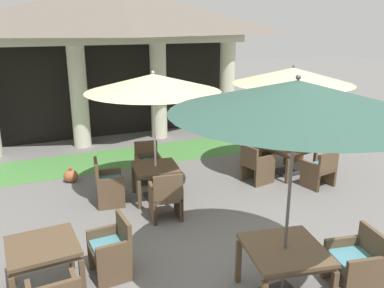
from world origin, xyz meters
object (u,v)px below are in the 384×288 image
object	(u,v)px
patio_table_near_foreground	(287,149)
patio_chair_far_back_east	(112,249)
patio_chair_mid_right_south	(166,198)
terracotta_urn	(71,176)
patio_umbrella_mid_right	(153,84)
patio_chair_near_foreground_north	(259,147)
patio_chair_near_foreground_west	(256,165)
patio_umbrella_near_foreground	(293,76)
patio_table_far_back	(43,251)
patio_chair_mid_left_east	(356,262)
patio_table_mid_left	(285,254)
patio_chair_mid_right_north	(148,164)
patio_chair_mid_right_west	(108,184)
patio_table_mid_right	(156,171)
patio_chair_near_foreground_south	(320,170)
patio_umbrella_mid_left	(297,98)
potted_palm_right_edge	(297,145)

from	to	relation	value
patio_table_near_foreground	patio_chair_far_back_east	world-z (taller)	patio_chair_far_back_east
patio_chair_mid_right_south	terracotta_urn	distance (m)	2.94
patio_umbrella_mid_right	patio_chair_near_foreground_north	bearing A→B (deg)	18.40
patio_chair_near_foreground_west	patio_chair_far_back_east	distance (m)	4.37
patio_umbrella_near_foreground	patio_chair_near_foreground_north	world-z (taller)	patio_umbrella_near_foreground
patio_chair_mid_right_south	patio_table_far_back	size ratio (longest dim) A/B	1.00
patio_umbrella_near_foreground	patio_chair_mid_left_east	world-z (taller)	patio_umbrella_near_foreground
patio_chair_near_foreground_west	patio_table_mid_left	xyz separation A→B (m)	(-1.87, -3.58, 0.24)
patio_table_near_foreground	patio_chair_mid_right_north	xyz separation A→B (m)	(-3.21, 0.88, -0.21)
patio_chair_mid_right_west	patio_chair_mid_right_south	bearing A→B (deg)	45.09
patio_umbrella_near_foreground	patio_table_mid_right	size ratio (longest dim) A/B	2.73
patio_chair_near_foreground_south	patio_umbrella_mid_left	world-z (taller)	patio_umbrella_mid_left
patio_chair_near_foreground_north	patio_table_mid_left	world-z (taller)	patio_chair_near_foreground_north
patio_umbrella_near_foreground	patio_table_far_back	distance (m)	6.39
patio_chair_near_foreground_west	patio_chair_mid_left_east	world-z (taller)	patio_chair_near_foreground_west
patio_umbrella_mid_left	terracotta_urn	bearing A→B (deg)	110.85
patio_chair_mid_right_south	patio_chair_far_back_east	world-z (taller)	patio_chair_mid_right_south
patio_chair_mid_right_north	patio_table_mid_right	bearing A→B (deg)	90.00
patio_table_near_foreground	patio_table_far_back	distance (m)	6.16
patio_table_near_foreground	patio_chair_near_foreground_north	size ratio (longest dim) A/B	1.37
patio_table_mid_left	patio_chair_far_back_east	bearing A→B (deg)	143.60
patio_umbrella_near_foreground	patio_table_mid_right	distance (m)	3.76
patio_table_near_foreground	patio_chair_mid_right_south	xyz separation A→B (m)	(-3.47, -1.05, -0.18)
patio_chair_near_foreground_north	patio_chair_mid_left_east	world-z (taller)	patio_chair_mid_left_east
patio_table_mid_left	patio_table_far_back	xyz separation A→B (m)	(-2.84, 1.37, -0.02)
patio_chair_near_foreground_west	patio_chair_mid_right_north	xyz separation A→B (m)	(-2.24, 1.05, -0.01)
patio_umbrella_mid_left	patio_table_mid_right	xyz separation A→B (m)	(-0.50, 3.67, -2.08)
patio_table_mid_right	potted_palm_right_edge	bearing A→B (deg)	10.87
patio_table_mid_left	terracotta_urn	size ratio (longest dim) A/B	3.16
patio_table_far_back	terracotta_urn	xyz separation A→B (m)	(0.83, 3.92, -0.49)
patio_table_near_foreground	patio_chair_mid_right_north	size ratio (longest dim) A/B	1.29
patio_chair_near_foreground_south	patio_umbrella_mid_left	size ratio (longest dim) A/B	0.29
patio_chair_near_foreground_west	patio_umbrella_mid_right	world-z (taller)	patio_umbrella_mid_right
patio_chair_mid_right_south	patio_chair_mid_left_east	bearing A→B (deg)	-52.28
patio_chair_near_foreground_north	patio_chair_mid_right_west	size ratio (longest dim) A/B	0.91
potted_palm_right_edge	patio_chair_near_foreground_south	bearing A→B (deg)	-112.24
patio_table_near_foreground	patio_table_far_back	xyz separation A→B (m)	(-5.68, -2.39, 0.02)
patio_chair_near_foreground_south	patio_chair_mid_right_south	size ratio (longest dim) A/B	0.91
patio_table_near_foreground	patio_umbrella_mid_left	bearing A→B (deg)	-127.10
patio_chair_near_foreground_west	patio_umbrella_mid_left	distance (m)	4.64
patio_chair_near_foreground_north	patio_chair_mid_right_south	bearing A→B (deg)	21.47
patio_umbrella_mid_right	patio_chair_mid_right_south	xyz separation A→B (m)	(-0.13, -0.97, -1.95)
patio_table_near_foreground	patio_chair_mid_right_west	world-z (taller)	patio_chair_mid_right_west
patio_table_mid_right	patio_chair_mid_right_south	size ratio (longest dim) A/B	1.06
patio_table_near_foreground	patio_chair_mid_right_south	world-z (taller)	patio_chair_mid_right_south
patio_chair_near_foreground_south	potted_palm_right_edge	world-z (taller)	potted_palm_right_edge
patio_chair_mid_left_east	patio_chair_mid_right_west	bearing A→B (deg)	43.31
patio_table_mid_left	patio_table_mid_right	xyz separation A→B (m)	(-0.50, 3.67, -0.05)
patio_table_near_foreground	patio_chair_mid_right_west	xyz separation A→B (m)	(-4.31, 0.05, -0.19)
patio_table_mid_left	patio_chair_mid_right_north	distance (m)	4.66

